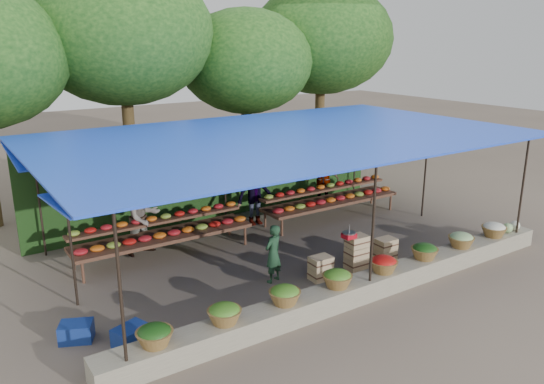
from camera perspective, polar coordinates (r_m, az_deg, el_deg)
ground at (r=12.74m, az=1.32°, el=-6.42°), size 60.00×60.00×0.00m
stone_curb at (r=10.71m, az=9.87°, el=-10.04°), size 10.60×0.55×0.40m
stall_canopy at (r=12.02m, az=1.23°, el=5.55°), size 10.80×6.60×2.82m
produce_baskets at (r=10.50m, az=9.57°, el=-8.40°), size 8.98×0.58×0.34m
netting_backdrop at (r=14.91m, az=-5.56°, el=1.95°), size 10.60×0.06×2.50m
tree_row at (r=17.32m, az=-9.11°, el=15.35°), size 16.51×5.50×7.12m
fruit_table_left at (r=12.54m, az=-11.68°, el=-4.16°), size 4.21×0.95×0.93m
fruit_table_right at (r=14.99m, az=6.28°, el=-0.55°), size 4.21×0.95×0.93m
crate_counter at (r=11.85m, az=8.96°, el=-6.77°), size 2.36×0.35×0.77m
weighing_scale at (r=11.52m, az=8.28°, el=-4.58°), size 0.28×0.28×0.30m
vendor_seated at (r=11.00m, az=0.13°, el=-6.64°), size 0.53×0.43×1.25m
customer_left at (r=12.68m, az=-13.68°, el=-2.64°), size 1.02×0.88×1.81m
customer_mid at (r=14.29m, az=-1.78°, el=-0.10°), size 1.19×0.73×1.78m
customer_right at (r=15.98m, az=5.48°, el=1.32°), size 1.01×0.90×1.64m
blue_crate_front at (r=9.37m, az=-14.94°, el=-14.72°), size 0.65×0.56×0.33m
blue_crate_back at (r=9.76m, az=-20.30°, el=-13.92°), size 0.65×0.57×0.32m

